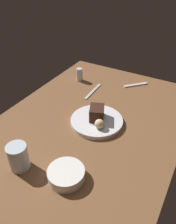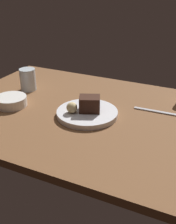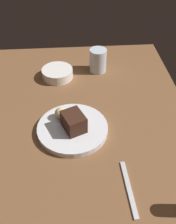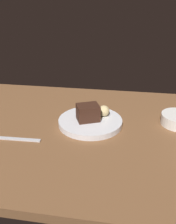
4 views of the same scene
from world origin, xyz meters
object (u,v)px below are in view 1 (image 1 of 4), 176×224
Objects in this scene: salt_shaker at (79,75)px; side_bowl at (66,174)px; water_glass at (18,157)px; dessert_spoon at (136,85)px; bread_roll at (99,124)px; dessert_plate at (97,121)px; chocolate_cake_slice at (97,113)px; butter_knife at (93,91)px.

salt_shaker is 0.59× the size of side_bowl.
water_glass is 0.71× the size of dessert_spoon.
side_bowl is (-29.20, -1.67, -2.28)cm from bread_roll.
dessert_plate is 4.28cm from chocolate_cake_slice.
butter_knife is (29.54, 19.38, -4.09)cm from bread_roll.
side_bowl is 0.72× the size of butter_knife.
bread_roll is 0.54× the size of salt_shaker.
side_bowl is (-34.06, -5.58, 0.99)cm from dessert_plate.
dessert_plate is 1.66× the size of dessert_spoon.
dessert_plate is at bearing 9.30° from side_bowl.
bread_roll is at bearing -142.34° from chocolate_cake_slice.
dessert_plate is 1.83× the size of side_bowl.
salt_shaker is at bearing 13.20° from water_glass.
salt_shaker is at bearing -121.31° from butter_knife.
side_bowl is (-66.61, -35.03, -1.93)cm from salt_shaker.
dessert_spoon is (48.88, 0.37, -3.99)cm from bread_roll.
chocolate_cake_slice is 35.57cm from side_bowl.
dessert_plate is at bearing -149.87° from chocolate_cake_slice.
side_bowl is 78.13cm from dessert_spoon.
bread_roll is (-5.70, -4.40, -0.90)cm from chocolate_cake_slice.
side_bowl is at bearing -176.73° from bread_roll.
chocolate_cake_slice is 43.64cm from dessert_spoon.
dessert_spoon is (43.18, -4.03, -4.89)cm from chocolate_cake_slice.
dessert_spoon is (44.03, -3.54, -0.72)cm from dessert_plate.
bread_roll reaches higher than side_bowl.
bread_roll is at bearing -141.15° from dessert_plate.
chocolate_cake_slice reaches higher than bread_roll.
dessert_plate is 40.57cm from water_glass.
chocolate_cake_slice reaches higher than dessert_plate.
bread_roll is 0.41× the size of water_glass.
water_glass is (-39.10, 12.35, 0.05)cm from chocolate_cake_slice.
bread_roll is 0.32× the size of side_bowl.
bread_roll reaches higher than butter_knife.
water_glass is 63.19cm from butter_knife.
salt_shaker is at bearing 27.74° from side_bowl.
chocolate_cake_slice is 0.61× the size of side_bowl.
chocolate_cake_slice is 0.55× the size of dessert_spoon.
water_glass reaches higher than chocolate_cake_slice.
bread_roll reaches higher than dessert_plate.
chocolate_cake_slice is 41.00cm from water_glass.
water_glass reaches higher than salt_shaker.
water_glass is (-70.81, -16.61, 1.30)cm from salt_shaker.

